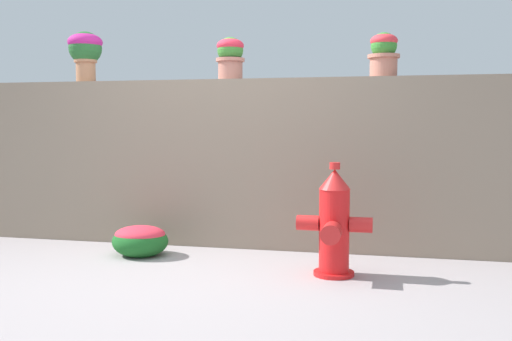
# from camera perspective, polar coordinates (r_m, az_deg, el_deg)

# --- Properties ---
(ground_plane) EXTENTS (24.00, 24.00, 0.00)m
(ground_plane) POSITION_cam_1_polar(r_m,az_deg,el_deg) (4.29, -7.33, -10.42)
(ground_plane) COLOR #A29798
(stone_wall) EXTENTS (6.32, 0.34, 1.50)m
(stone_wall) POSITION_cam_1_polar(r_m,az_deg,el_deg) (5.32, -2.87, 0.73)
(stone_wall) COLOR gray
(stone_wall) RESTS_ON ground
(potted_plant_1) EXTENTS (0.33, 0.33, 0.48)m
(potted_plant_1) POSITION_cam_1_polar(r_m,az_deg,el_deg) (5.89, -16.39, 11.31)
(potted_plant_1) COLOR #B67855
(potted_plant_1) RESTS_ON stone_wall
(potted_plant_2) EXTENTS (0.26, 0.26, 0.38)m
(potted_plant_2) POSITION_cam_1_polar(r_m,az_deg,el_deg) (5.33, -2.54, 11.21)
(potted_plant_2) COLOR #B87060
(potted_plant_2) RESTS_ON stone_wall
(potted_plant_3) EXTENTS (0.27, 0.27, 0.38)m
(potted_plant_3) POSITION_cam_1_polar(r_m,az_deg,el_deg) (5.17, 12.41, 11.23)
(potted_plant_3) COLOR #B9705E
(potted_plant_3) RESTS_ON stone_wall
(fire_hydrant) EXTENTS (0.55, 0.44, 0.83)m
(fire_hydrant) POSITION_cam_1_polar(r_m,az_deg,el_deg) (4.28, 7.66, -5.34)
(fire_hydrant) COLOR red
(fire_hydrant) RESTS_ON ground
(flower_bush_left) EXTENTS (0.48, 0.43, 0.27)m
(flower_bush_left) POSITION_cam_1_polar(r_m,az_deg,el_deg) (5.03, -11.29, -6.63)
(flower_bush_left) COLOR #1C5E23
(flower_bush_left) RESTS_ON ground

